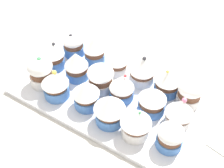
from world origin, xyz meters
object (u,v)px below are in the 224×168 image
cupcake_3 (117,61)px  cupcake_13 (136,123)px  baking_tray (112,94)px  cupcake_1 (168,81)px  cupcake_10 (76,66)px  cupcake_17 (41,71)px  cupcake_14 (110,108)px  cupcake_7 (151,101)px  cupcake_4 (94,49)px  cupcake_0 (190,92)px  cupcake_15 (86,94)px  cupcake_12 (170,137)px  cupcake_8 (122,87)px  cupcake_5 (73,44)px  cupcake_9 (100,78)px  cupcake_2 (142,70)px  cupcake_16 (55,84)px  cupcake_11 (54,55)px  cupcake_6 (180,110)px

cupcake_3 → cupcake_13: 19.53cm
baking_tray → cupcake_1: bearing=-147.3°
cupcake_10 → cupcake_17: bearing=45.2°
cupcake_14 → cupcake_17: same height
cupcake_7 → cupcake_13: cupcake_7 is taller
cupcake_4 → cupcake_1: bearing=179.7°
cupcake_0 → cupcake_13: size_ratio=1.02×
cupcake_10 → cupcake_13: size_ratio=1.08×
cupcake_14 → cupcake_15: (6.88, -1.07, -0.35)cm
cupcake_12 → cupcake_0: bearing=-85.6°
cupcake_4 → cupcake_15: cupcake_4 is taller
cupcake_0 → cupcake_8: cupcake_0 is taller
cupcake_5 → cupcake_9: same height
cupcake_14 → cupcake_15: 6.97cm
cupcake_4 → cupcake_14: cupcake_14 is taller
cupcake_0 → cupcake_8: bearing=24.1°
cupcake_8 → cupcake_15: 8.55cm
cupcake_2 → cupcake_15: (7.02, 13.64, 0.26)cm
cupcake_2 → cupcake_15: 15.34cm
baking_tray → cupcake_12: (-17.56, 6.22, 3.58)cm
cupcake_2 → cupcake_4: bearing=0.8°
cupcake_3 → cupcake_10: size_ratio=0.89×
cupcake_16 → cupcake_2: bearing=-135.0°
cupcake_12 → cupcake_16: bearing=2.6°
cupcake_7 → cupcake_14: bearing=47.3°
cupcake_0 → cupcake_17: 35.14cm
cupcake_0 → cupcake_3: cupcake_0 is taller
baking_tray → cupcake_9: 5.11cm
cupcake_15 → cupcake_17: size_ratio=0.94×
cupcake_0 → cupcake_10: (26.81, 6.48, 0.15)cm
cupcake_7 → cupcake_10: size_ratio=0.95×
cupcake_13 → cupcake_4: bearing=-35.9°
cupcake_4 → cupcake_15: 15.09cm
cupcake_11 → cupcake_17: bearing=101.7°
cupcake_1 → cupcake_8: 10.72cm
cupcake_10 → cupcake_6: bearing=-179.0°
cupcake_6 → cupcake_10: 27.02cm
baking_tray → cupcake_0: (-16.58, -6.38, 4.40)cm
cupcake_6 → cupcake_10: bearing=1.0°
cupcake_6 → cupcake_14: 15.01cm
cupcake_7 → cupcake_14: 9.49cm
cupcake_1 → cupcake_17: (27.13, 13.14, 0.22)cm
cupcake_13 → cupcake_17: size_ratio=0.88×
cupcake_8 → cupcake_10: 12.87cm
cupcake_17 → cupcake_8: bearing=-161.5°
baking_tray → cupcake_7: size_ratio=6.29×
cupcake_12 → cupcake_15: (20.45, 0.13, 1.02)cm
cupcake_6 → cupcake_12: size_ratio=1.28×
cupcake_2 → cupcake_16: size_ratio=1.02×
baking_tray → cupcake_16: 13.77cm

